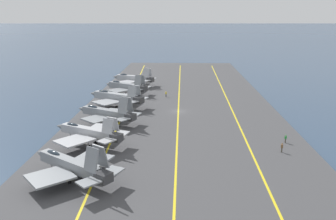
{
  "coord_description": "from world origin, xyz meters",
  "views": [
    {
      "loc": [
        -87.0,
        -0.76,
        24.11
      ],
      "look_at": [
        -8.27,
        2.3,
        2.9
      ],
      "focal_mm": 38.0,
      "sensor_mm": 36.0,
      "label": 1
    }
  ],
  "objects": [
    {
      "name": "deck_stripe_foul_line",
      "position": [
        0.0,
        -13.75,
        0.4
      ],
      "size": [
        167.3,
        3.08,
        0.01
      ],
      "primitive_type": "cube",
      "rotation": [
        0.0,
        0.0,
        -0.02
      ],
      "color": "yellow",
      "rests_on": "carrier_deck"
    },
    {
      "name": "parked_jet_third",
      "position": [
        -10.81,
        16.05,
        2.78
      ],
      "size": [
        12.61,
        15.84,
        6.55
      ],
      "color": "gray",
      "rests_on": "carrier_deck"
    },
    {
      "name": "crew_yellow_vest",
      "position": [
        16.16,
        3.85,
        1.33
      ],
      "size": [
        0.31,
        0.41,
        1.7
      ],
      "color": "#232328",
      "rests_on": "carrier_deck"
    },
    {
      "name": "crew_brown_vest",
      "position": [
        -27.14,
        -18.68,
        1.37
      ],
      "size": [
        0.37,
        0.44,
        1.77
      ],
      "color": "#4C473D",
      "rests_on": "carrier_deck"
    },
    {
      "name": "deck_stripe_edge_line",
      "position": [
        0.0,
        13.75,
        0.4
      ],
      "size": [
        167.19,
        7.45,
        0.01
      ],
      "primitive_type": "cube",
      "rotation": [
        0.0,
        0.0,
        0.04
      ],
      "color": "yellow",
      "rests_on": "carrier_deck"
    },
    {
      "name": "parked_jet_fifth",
      "position": [
        19.92,
        16.37,
        2.74
      ],
      "size": [
        13.31,
        15.35,
        6.29
      ],
      "color": "gray",
      "rests_on": "carrier_deck"
    },
    {
      "name": "parked_jet_second",
      "position": [
        -24.92,
        16.45,
        2.96
      ],
      "size": [
        13.95,
        15.35,
        6.02
      ],
      "color": "#A8AAAF",
      "rests_on": "carrier_deck"
    },
    {
      "name": "ground_plane",
      "position": [
        0.0,
        0.0,
        0.0
      ],
      "size": [
        2000.0,
        2000.0,
        0.0
      ],
      "primitive_type": "plane",
      "color": "#2D425B"
    },
    {
      "name": "parked_jet_sixth",
      "position": [
        33.13,
        15.88,
        2.91
      ],
      "size": [
        12.99,
        15.87,
        6.25
      ],
      "color": "#A8AAAF",
      "rests_on": "carrier_deck"
    },
    {
      "name": "parked_jet_nearest",
      "position": [
        -39.28,
        15.31,
        2.76
      ],
      "size": [
        13.92,
        15.77,
        6.51
      ],
      "color": "gray",
      "rests_on": "carrier_deck"
    },
    {
      "name": "carrier_deck",
      "position": [
        0.0,
        0.0,
        0.2
      ],
      "size": [
        185.91,
        50.01,
        0.4
      ],
      "primitive_type": "cube",
      "color": "#424244",
      "rests_on": "ground"
    },
    {
      "name": "deck_stripe_centerline",
      "position": [
        0.0,
        0.0,
        0.4
      ],
      "size": [
        167.32,
        0.36,
        0.01
      ],
      "primitive_type": "cube",
      "color": "yellow",
      "rests_on": "carrier_deck"
    },
    {
      "name": "crew_green_vest",
      "position": [
        -22.25,
        -20.69,
        1.31
      ],
      "size": [
        0.45,
        0.45,
        1.66
      ],
      "color": "#4C473D",
      "rests_on": "carrier_deck"
    },
    {
      "name": "parked_jet_fourth",
      "position": [
        3.93,
        16.56,
        3.05
      ],
      "size": [
        14.22,
        17.13,
        6.27
      ],
      "color": "#93999E",
      "rests_on": "carrier_deck"
    }
  ]
}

